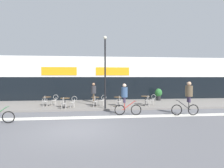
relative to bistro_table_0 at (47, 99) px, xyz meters
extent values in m
plane|color=#5B5B60|center=(3.15, -6.69, -0.64)|extent=(120.00, 120.00, 0.00)
cube|color=slate|center=(3.15, 0.56, -0.58)|extent=(40.00, 5.50, 0.12)
cube|color=silver|center=(3.15, 5.31, 1.69)|extent=(40.00, 4.00, 4.66)
cube|color=black|center=(3.15, 3.34, 0.68)|extent=(38.80, 0.10, 2.40)
cube|color=white|center=(3.15, 3.36, 2.48)|extent=(39.20, 0.14, 1.20)
cube|color=orange|center=(0.39, 3.29, 2.48)|extent=(3.54, 0.08, 0.84)
cube|color=orange|center=(5.90, 3.29, 2.48)|extent=(3.54, 0.08, 0.84)
cube|color=silver|center=(3.15, -4.23, -0.64)|extent=(36.00, 0.70, 0.01)
cylinder|color=black|center=(0.00, 0.00, -0.51)|extent=(0.38, 0.38, 0.02)
cylinder|color=black|center=(0.00, 0.00, -0.17)|extent=(0.07, 0.07, 0.71)
cylinder|color=#4C3823|center=(0.00, 0.00, 0.20)|extent=(0.69, 0.69, 0.02)
cylinder|color=black|center=(1.68, -1.24, -0.51)|extent=(0.41, 0.41, 0.02)
cylinder|color=black|center=(1.68, -1.24, -0.15)|extent=(0.07, 0.07, 0.74)
cylinder|color=#4C3823|center=(1.68, -1.24, 0.23)|extent=(0.75, 0.75, 0.02)
cylinder|color=black|center=(4.03, -0.59, -0.51)|extent=(0.38, 0.38, 0.02)
cylinder|color=black|center=(4.03, -0.59, -0.17)|extent=(0.07, 0.07, 0.71)
cylinder|color=#4C3823|center=(4.03, -0.59, 0.20)|extent=(0.69, 0.69, 0.02)
cylinder|color=black|center=(5.93, -0.78, -0.51)|extent=(0.39, 0.39, 0.02)
cylinder|color=black|center=(5.93, -0.78, -0.16)|extent=(0.07, 0.07, 0.72)
cylinder|color=#4C3823|center=(5.93, -0.78, 0.21)|extent=(0.71, 0.71, 0.02)
cylinder|color=black|center=(8.31, -0.60, -0.51)|extent=(0.42, 0.42, 0.02)
cylinder|color=black|center=(8.31, -0.60, -0.15)|extent=(0.07, 0.07, 0.74)
cylinder|color=#4C3823|center=(8.31, -0.60, 0.23)|extent=(0.76, 0.76, 0.02)
cylinder|color=#B7B2AD|center=(0.00, -0.55, -0.09)|extent=(0.42, 0.42, 0.03)
cylinder|color=#B7B2AD|center=(-0.15, -0.42, -0.31)|extent=(0.03, 0.03, 0.42)
cylinder|color=#B7B2AD|center=(0.13, -0.40, -0.31)|extent=(0.03, 0.03, 0.42)
cylinder|color=#B7B2AD|center=(-0.13, -0.70, -0.31)|extent=(0.03, 0.03, 0.42)
cylinder|color=#B7B2AD|center=(0.15, -0.68, -0.31)|extent=(0.03, 0.03, 0.42)
torus|color=#B7B2AD|center=(0.01, -0.72, 0.18)|extent=(0.05, 0.41, 0.41)
cylinder|color=#B7B2AD|center=(-0.16, -0.73, 0.04)|extent=(0.03, 0.03, 0.23)
cylinder|color=#B7B2AD|center=(0.18, -0.71, 0.04)|extent=(0.03, 0.03, 0.23)
cylinder|color=#B7B2AD|center=(0.55, 0.00, -0.09)|extent=(0.41, 0.41, 0.03)
cylinder|color=#B7B2AD|center=(0.41, -0.14, -0.31)|extent=(0.03, 0.03, 0.42)
cylinder|color=#B7B2AD|center=(0.41, 0.14, -0.31)|extent=(0.03, 0.03, 0.42)
cylinder|color=#B7B2AD|center=(0.69, -0.14, -0.31)|extent=(0.03, 0.03, 0.42)
cylinder|color=#B7B2AD|center=(0.69, 0.14, -0.31)|extent=(0.03, 0.03, 0.42)
torus|color=#B7B2AD|center=(0.72, 0.00, 0.18)|extent=(0.41, 0.04, 0.41)
cylinder|color=#B7B2AD|center=(0.72, -0.17, 0.04)|extent=(0.03, 0.03, 0.23)
cylinder|color=#B7B2AD|center=(0.72, 0.17, 0.04)|extent=(0.03, 0.03, 0.23)
cylinder|color=#B7B2AD|center=(1.68, -1.79, -0.09)|extent=(0.41, 0.41, 0.03)
cylinder|color=#B7B2AD|center=(1.54, -1.66, -0.31)|extent=(0.03, 0.03, 0.42)
cylinder|color=#B7B2AD|center=(1.82, -1.65, -0.31)|extent=(0.03, 0.03, 0.42)
cylinder|color=#B7B2AD|center=(1.55, -1.94, -0.31)|extent=(0.03, 0.03, 0.42)
cylinder|color=#B7B2AD|center=(1.83, -1.93, -0.31)|extent=(0.03, 0.03, 0.42)
torus|color=#B7B2AD|center=(1.69, -1.96, 0.18)|extent=(0.03, 0.41, 0.41)
cylinder|color=#B7B2AD|center=(1.52, -1.97, 0.04)|extent=(0.03, 0.03, 0.23)
cylinder|color=#B7B2AD|center=(1.86, -1.96, 0.04)|extent=(0.03, 0.03, 0.23)
cylinder|color=#B7B2AD|center=(2.23, -1.24, -0.09)|extent=(0.42, 0.42, 0.03)
cylinder|color=#B7B2AD|center=(2.10, -1.39, -0.31)|extent=(0.03, 0.03, 0.42)
cylinder|color=#B7B2AD|center=(2.09, -1.11, -0.31)|extent=(0.03, 0.03, 0.42)
cylinder|color=#B7B2AD|center=(2.38, -1.38, -0.31)|extent=(0.03, 0.03, 0.42)
cylinder|color=#B7B2AD|center=(2.37, -1.10, -0.31)|extent=(0.03, 0.03, 0.42)
torus|color=#B7B2AD|center=(2.40, -1.23, 0.18)|extent=(0.41, 0.05, 0.41)
cylinder|color=#B7B2AD|center=(2.41, -1.40, 0.04)|extent=(0.03, 0.03, 0.23)
cylinder|color=#B7B2AD|center=(2.39, -1.06, 0.04)|extent=(0.03, 0.03, 0.23)
cylinder|color=#B7B2AD|center=(4.03, -1.14, -0.09)|extent=(0.45, 0.45, 0.03)
cylinder|color=#B7B2AD|center=(3.91, -0.99, -0.31)|extent=(0.03, 0.03, 0.42)
cylinder|color=#B7B2AD|center=(4.19, -1.02, -0.31)|extent=(0.03, 0.03, 0.42)
cylinder|color=#B7B2AD|center=(3.87, -1.27, -0.31)|extent=(0.03, 0.03, 0.42)
cylinder|color=#B7B2AD|center=(4.15, -1.30, -0.31)|extent=(0.03, 0.03, 0.42)
torus|color=#B7B2AD|center=(4.01, -1.31, 0.18)|extent=(0.08, 0.41, 0.41)
cylinder|color=#B7B2AD|center=(3.84, -1.29, 0.04)|extent=(0.03, 0.03, 0.23)
cylinder|color=#B7B2AD|center=(4.18, -1.34, 0.04)|extent=(0.03, 0.03, 0.23)
cylinder|color=#B7B2AD|center=(4.58, -0.59, -0.09)|extent=(0.44, 0.44, 0.03)
cylinder|color=#B7B2AD|center=(4.42, -0.72, -0.31)|extent=(0.03, 0.03, 0.42)
cylinder|color=#B7B2AD|center=(4.46, -0.44, -0.31)|extent=(0.03, 0.03, 0.42)
cylinder|color=#B7B2AD|center=(4.70, -0.75, -0.31)|extent=(0.03, 0.03, 0.42)
cylinder|color=#B7B2AD|center=(4.73, -0.47, -0.31)|extent=(0.03, 0.03, 0.42)
torus|color=#B7B2AD|center=(4.75, -0.61, 0.18)|extent=(0.41, 0.07, 0.41)
cylinder|color=#B7B2AD|center=(4.73, -0.78, 0.04)|extent=(0.03, 0.03, 0.23)
cylinder|color=#B7B2AD|center=(4.77, -0.44, 0.04)|extent=(0.03, 0.03, 0.23)
cylinder|color=#B7B2AD|center=(5.93, -1.33, -0.09)|extent=(0.42, 0.42, 0.03)
cylinder|color=#B7B2AD|center=(5.78, -1.19, -0.31)|extent=(0.03, 0.03, 0.42)
cylinder|color=#B7B2AD|center=(6.06, -1.18, -0.31)|extent=(0.03, 0.03, 0.42)
cylinder|color=#B7B2AD|center=(5.80, -1.47, -0.31)|extent=(0.03, 0.03, 0.42)
cylinder|color=#B7B2AD|center=(6.08, -1.46, -0.31)|extent=(0.03, 0.03, 0.42)
torus|color=#B7B2AD|center=(5.94, -1.50, 0.18)|extent=(0.05, 0.41, 0.41)
cylinder|color=#B7B2AD|center=(5.77, -1.51, 0.04)|extent=(0.03, 0.03, 0.23)
cylinder|color=#B7B2AD|center=(6.11, -1.49, 0.04)|extent=(0.03, 0.03, 0.23)
cylinder|color=#B7B2AD|center=(8.31, -1.15, -0.09)|extent=(0.41, 0.41, 0.03)
cylinder|color=#B7B2AD|center=(8.18, -1.00, -0.31)|extent=(0.03, 0.03, 0.42)
cylinder|color=#B7B2AD|center=(8.46, -1.01, -0.31)|extent=(0.03, 0.03, 0.42)
cylinder|color=#B7B2AD|center=(8.17, -1.28, -0.31)|extent=(0.03, 0.03, 0.42)
cylinder|color=#B7B2AD|center=(8.45, -1.29, -0.31)|extent=(0.03, 0.03, 0.42)
torus|color=#B7B2AD|center=(8.31, -1.32, 0.18)|extent=(0.04, 0.41, 0.41)
cylinder|color=#B7B2AD|center=(8.14, -1.31, 0.04)|extent=(0.03, 0.03, 0.23)
cylinder|color=#B7B2AD|center=(8.48, -1.32, 0.04)|extent=(0.03, 0.03, 0.23)
cylinder|color=#B7B2AD|center=(8.86, -0.60, -0.09)|extent=(0.42, 0.42, 0.03)
cylinder|color=#B7B2AD|center=(8.72, -0.73, -0.31)|extent=(0.03, 0.03, 0.42)
cylinder|color=#B7B2AD|center=(8.73, -0.45, -0.31)|extent=(0.03, 0.03, 0.42)
cylinder|color=#B7B2AD|center=(8.99, -0.74, -0.31)|extent=(0.03, 0.03, 0.42)
cylinder|color=#B7B2AD|center=(9.01, -0.47, -0.31)|extent=(0.03, 0.03, 0.42)
torus|color=#B7B2AD|center=(9.03, -0.61, 0.18)|extent=(0.41, 0.05, 0.41)
cylinder|color=#B7B2AD|center=(9.02, -0.78, 0.04)|extent=(0.03, 0.03, 0.23)
cylinder|color=#B7B2AD|center=(9.04, -0.44, 0.04)|extent=(0.03, 0.03, 0.23)
cylinder|color=#232326|center=(10.51, 2.18, -0.28)|extent=(0.45, 0.45, 0.48)
ellipsoid|color=#28662D|center=(10.51, 2.18, 0.27)|extent=(0.72, 0.72, 0.86)
cylinder|color=black|center=(4.79, -1.86, 2.12)|extent=(0.12, 0.12, 5.27)
sphere|color=beige|center=(4.79, -1.86, 4.83)|extent=(0.26, 0.26, 0.26)
torus|color=black|center=(6.70, -3.87, -0.29)|extent=(0.70, 0.11, 0.70)
torus|color=black|center=(5.63, -3.78, -0.29)|extent=(0.70, 0.11, 0.70)
cylinder|color=red|center=(6.22, -3.83, 0.00)|extent=(0.84, 0.11, 0.63)
cylinder|color=red|center=(5.93, -3.81, -0.05)|extent=(0.04, 0.04, 0.49)
cylinder|color=red|center=(6.65, -3.86, 0.30)|extent=(0.07, 0.48, 0.03)
cylinder|color=#382D47|center=(5.93, -3.73, 0.37)|extent=(0.16, 0.16, 0.36)
cylinder|color=#382D47|center=(5.92, -3.89, 0.37)|extent=(0.16, 0.16, 0.36)
cylinder|color=#334C70|center=(5.93, -3.81, 0.87)|extent=(0.45, 0.45, 0.65)
sphere|color=beige|center=(5.93, -3.81, 1.32)|extent=(0.24, 0.24, 0.24)
torus|color=black|center=(-0.70, -5.14, -0.31)|extent=(0.66, 0.09, 0.66)
cylinder|color=#2D753D|center=(-0.75, -5.14, 0.25)|extent=(0.06, 0.48, 0.03)
torus|color=black|center=(9.32, -4.23, -0.28)|extent=(0.72, 0.09, 0.72)
torus|color=black|center=(10.44, -4.28, -0.28)|extent=(0.72, 0.09, 0.72)
cylinder|color=black|center=(9.82, -4.25, 0.02)|extent=(0.86, 0.09, 0.65)
cylinder|color=black|center=(10.12, -4.27, -0.03)|extent=(0.04, 0.04, 0.50)
cylinder|color=black|center=(9.38, -4.23, 0.33)|extent=(0.05, 0.48, 0.03)
cylinder|color=#382D47|center=(10.12, -4.35, 0.41)|extent=(0.17, 0.17, 0.39)
cylinder|color=#382D47|center=(10.13, -4.18, 0.41)|extent=(0.17, 0.17, 0.39)
cylinder|color=brown|center=(10.12, -4.27, 0.96)|extent=(0.48, 0.48, 0.70)
sphere|color=tan|center=(10.12, -4.27, 1.44)|extent=(0.26, 0.26, 0.26)
cylinder|color=#4C3D2D|center=(3.89, 1.62, -0.10)|extent=(0.17, 0.17, 0.84)
cylinder|color=#4C3D2D|center=(3.90, 1.43, -0.10)|extent=(0.17, 0.17, 0.84)
cylinder|color=#2D2D33|center=(3.89, 1.52, 0.68)|extent=(0.49, 0.49, 0.73)
sphere|color=#9E7051|center=(3.89, 1.52, 1.18)|extent=(0.27, 0.27, 0.27)
camera|label=1|loc=(3.96, -15.07, 1.87)|focal=28.00mm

